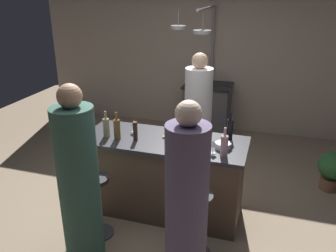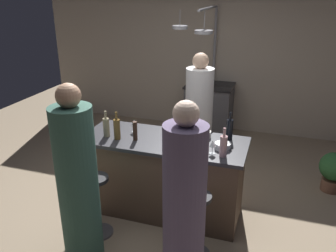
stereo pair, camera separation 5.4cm
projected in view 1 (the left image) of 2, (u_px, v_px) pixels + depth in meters
The scene contains 22 objects.
ground_plane at pixel (164, 209), 4.14m from camera, with size 9.00×9.00×0.00m, color gray.
back_wall at pixel (214, 56), 6.18m from camera, with size 6.40×0.16×2.60m, color #BCAD99.
kitchen_island at pixel (164, 176), 3.97m from camera, with size 1.80×0.72×0.90m.
stove_range at pixel (207, 109), 6.14m from camera, with size 0.80×0.64×0.89m.
chef at pixel (198, 121), 4.64m from camera, with size 0.36×0.36×1.69m.
bar_stool_left at pixel (98, 204), 3.59m from camera, with size 0.28×0.28×0.68m.
guest_left at pixel (79, 185), 3.11m from camera, with size 0.37×0.37×1.73m.
bar_stool_right at pixel (198, 223), 3.30m from camera, with size 0.28×0.28×0.68m.
guest_right at pixel (186, 206), 2.86m from camera, with size 0.36×0.36×1.68m.
overhead_pot_rack at pixel (203, 44), 5.40m from camera, with size 0.59×1.28×2.17m.
potted_plant at pixel (332, 168), 4.45m from camera, with size 0.36×0.36×0.52m.
cutting_board at pixel (179, 136), 3.88m from camera, with size 0.32×0.22×0.02m, color #997047.
pepper_mill at pixel (135, 131), 3.75m from camera, with size 0.05×0.05×0.21m, color #382319.
wine_bottle_amber at pixel (117, 129), 3.77m from camera, with size 0.07×0.07×0.31m.
wine_bottle_dark at pixel (230, 129), 3.77m from camera, with size 0.07×0.07×0.31m.
wine_bottle_white at pixel (106, 127), 3.84m from camera, with size 0.07×0.07×0.29m.
wine_bottle_rose at pixel (224, 145), 3.39m from camera, with size 0.07×0.07×0.30m.
wine_bottle_red at pixel (176, 138), 3.51m from camera, with size 0.07×0.07×0.33m.
wine_glass_near_left_guest at pixel (213, 144), 3.44m from camera, with size 0.07×0.07×0.15m.
wine_glass_by_chef at pixel (134, 123), 3.96m from camera, with size 0.07×0.07×0.15m.
mixing_bowl_ceramic at pixel (203, 134), 3.86m from camera, with size 0.18×0.18×0.07m, color silver.
mixing_bowl_steel at pixel (223, 146), 3.58m from camera, with size 0.16×0.16×0.06m, color #B7B7BC.
Camera 1 is at (1.08, -3.31, 2.44)m, focal length 37.49 mm.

